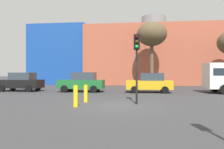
% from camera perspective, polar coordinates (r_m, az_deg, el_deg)
% --- Properties ---
extents(ground_plane, '(200.00, 200.00, 0.00)m').
position_cam_1_polar(ground_plane, '(11.93, 2.04, -8.39)').
color(ground_plane, '#38383A').
extents(building_backdrop, '(40.22, 10.06, 11.18)m').
position_cam_1_polar(building_backdrop, '(36.29, 11.10, 4.98)').
color(building_backdrop, '#B2563D').
rests_on(building_backdrop, ground_plane).
extents(parked_car_0, '(4.32, 2.12, 1.87)m').
position_cam_1_polar(parked_car_0, '(23.27, -23.25, -1.83)').
color(parked_car_0, black).
rests_on(parked_car_0, ground_plane).
extents(parked_car_1, '(4.35, 2.13, 1.89)m').
position_cam_1_polar(parked_car_1, '(20.85, -8.03, -2.03)').
color(parked_car_1, '#1E662D').
rests_on(parked_car_1, ground_plane).
extents(parked_car_2, '(4.21, 2.06, 1.82)m').
position_cam_1_polar(parked_car_2, '(20.20, 10.09, -2.21)').
color(parked_car_2, gold).
rests_on(parked_car_2, ground_plane).
extents(traffic_light_island, '(0.36, 0.36, 4.08)m').
position_cam_1_polar(traffic_light_island, '(12.54, 6.65, 5.78)').
color(traffic_light_island, black).
rests_on(traffic_light_island, ground_plane).
extents(bare_tree_0, '(3.82, 3.82, 8.34)m').
position_cam_1_polar(bare_tree_0, '(28.12, 10.63, 10.38)').
color(bare_tree_0, brown).
rests_on(bare_tree_0, ground_plane).
extents(bollard_yellow_0, '(0.24, 0.24, 1.16)m').
position_cam_1_polar(bollard_yellow_0, '(11.63, -9.75, -5.73)').
color(bollard_yellow_0, yellow).
rests_on(bollard_yellow_0, ground_plane).
extents(bollard_yellow_1, '(0.24, 0.24, 1.08)m').
position_cam_1_polar(bollard_yellow_1, '(13.44, -7.09, -5.09)').
color(bollard_yellow_1, yellow).
rests_on(bollard_yellow_1, ground_plane).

